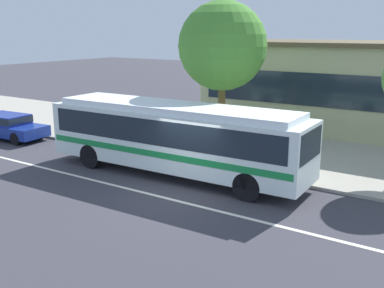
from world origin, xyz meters
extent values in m
plane|color=#393840|center=(0.00, 0.00, 0.00)|extent=(120.00, 120.00, 0.00)
cube|color=#A49E91|center=(0.00, 6.85, 0.06)|extent=(60.00, 8.00, 0.12)
cube|color=silver|center=(0.00, -0.80, 0.00)|extent=(56.00, 0.16, 0.01)
cube|color=white|center=(-1.49, 1.50, 1.50)|extent=(10.88, 2.72, 2.15)
cube|color=white|center=(-1.49, 1.50, 2.70)|extent=(10.01, 2.41, 0.24)
cube|color=#19232D|center=(-1.49, 1.50, 1.93)|extent=(10.23, 2.73, 0.95)
cube|color=#19823F|center=(-1.49, 1.50, 1.11)|extent=(10.66, 2.74, 0.24)
cube|color=#19232D|center=(3.87, 1.64, 1.93)|extent=(0.18, 2.15, 1.03)
cylinder|color=black|center=(2.16, 2.68, 0.50)|extent=(1.01, 0.31, 1.00)
cylinder|color=black|center=(2.21, 0.52, 0.50)|extent=(1.01, 0.31, 1.00)
cylinder|color=black|center=(-4.98, 2.50, 0.50)|extent=(1.01, 0.31, 1.00)
cylinder|color=black|center=(-4.93, 0.33, 0.50)|extent=(1.01, 0.31, 1.00)
cube|color=navy|center=(-12.37, 1.68, 0.52)|extent=(4.45, 2.06, 0.55)
cube|color=navy|center=(-12.59, 1.66, 1.04)|extent=(2.53, 1.71, 0.50)
cube|color=#19232D|center=(-12.59, 1.66, 1.06)|extent=(2.57, 1.74, 0.32)
cylinder|color=black|center=(-11.00, 2.55, 0.32)|extent=(0.65, 0.27, 0.64)
cylinder|color=black|center=(-10.89, 1.02, 0.32)|extent=(0.65, 0.27, 0.64)
cylinder|color=black|center=(-13.85, 2.34, 0.32)|extent=(0.65, 0.27, 0.64)
cylinder|color=#6A664E|center=(-2.13, 4.85, 0.52)|extent=(0.14, 0.14, 0.81)
cylinder|color=#6A664E|center=(-2.14, 5.01, 0.52)|extent=(0.14, 0.14, 0.81)
cylinder|color=#9B519F|center=(-2.14, 4.93, 1.23)|extent=(0.36, 0.36, 0.60)
sphere|color=#D8B282|center=(-2.14, 4.93, 1.64)|extent=(0.23, 0.23, 0.23)
cylinder|color=#2D262C|center=(-5.56, 4.67, 0.52)|extent=(0.14, 0.14, 0.80)
cylinder|color=#2D262C|center=(-5.67, 4.56, 0.52)|extent=(0.14, 0.14, 0.80)
cylinder|color=#3F4D54|center=(-5.61, 4.61, 1.20)|extent=(0.48, 0.48, 0.56)
sphere|color=tan|center=(-5.61, 4.61, 1.59)|extent=(0.22, 0.22, 0.22)
cylinder|color=gray|center=(1.52, 3.65, 1.29)|extent=(0.08, 0.08, 2.34)
cube|color=yellow|center=(1.52, 3.65, 2.26)|extent=(0.07, 0.44, 0.56)
cylinder|color=brown|center=(-1.74, 5.62, 1.81)|extent=(0.34, 0.34, 3.37)
sphere|color=#4A8E33|center=(-1.74, 5.62, 4.90)|extent=(4.01, 4.01, 4.01)
cube|color=tan|center=(1.47, 14.35, 2.37)|extent=(14.78, 7.98, 4.73)
cube|color=#19232D|center=(1.47, 10.34, 2.60)|extent=(13.59, 0.04, 1.70)
cube|color=brown|center=(1.47, 14.35, 4.85)|extent=(15.18, 8.38, 0.24)
camera|label=1|loc=(8.55, -12.42, 5.57)|focal=42.29mm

